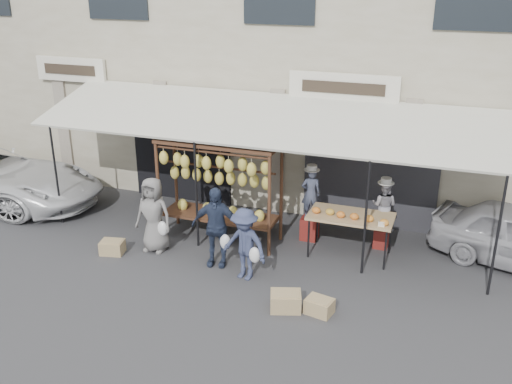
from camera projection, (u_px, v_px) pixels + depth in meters
ground_plane at (220, 279)px, 10.89m from camera, size 90.00×90.00×0.00m
shophouse at (313, 44)px, 15.24m from camera, size 24.00×6.15×7.30m
awning at (261, 120)px, 11.94m from camera, size 10.00×2.35×2.92m
banana_rack at (218, 172)px, 11.91m from camera, size 2.60×0.90×2.24m
produce_table at (350, 217)px, 11.45m from camera, size 1.70×0.90×1.04m
vendor_left at (311, 193)px, 12.13m from camera, size 0.48×0.39×1.13m
vendor_right at (384, 206)px, 11.79m from camera, size 0.58×0.48×1.07m
customer_left at (154, 215)px, 11.73m from camera, size 0.79×0.52×1.60m
customer_mid at (216, 227)px, 11.15m from camera, size 1.01×0.55×1.64m
customer_right at (245, 244)px, 10.67m from camera, size 1.02×0.73×1.43m
stool_left at (310, 228)px, 12.43m from camera, size 0.44×0.44×0.50m
stool_right at (381, 238)px, 12.06m from camera, size 0.31×0.31×0.42m
crate_near_a at (286, 301)px, 9.87m from camera, size 0.62×0.54×0.32m
crate_near_b at (319, 306)px, 9.76m from camera, size 0.51×0.43×0.27m
crate_far at (112, 247)px, 11.82m from camera, size 0.53×0.45×0.28m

